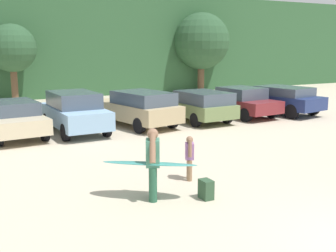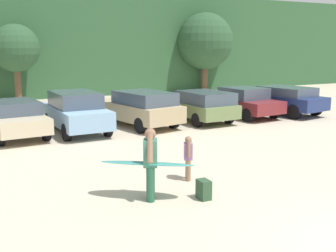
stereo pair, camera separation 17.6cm
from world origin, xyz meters
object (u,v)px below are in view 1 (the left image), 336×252
(parked_car_tan, at_px, (138,107))
(person_adult, at_px, (153,160))
(parked_car_champagne, at_px, (12,118))
(backpack_dropped, at_px, (206,189))
(parked_car_sky_blue, at_px, (75,111))
(person_child, at_px, (189,155))
(surfboard_teal, at_px, (149,164))
(parked_car_olive_green, at_px, (196,105))
(parked_car_navy, at_px, (279,98))
(parked_car_maroon, at_px, (240,101))

(parked_car_tan, xyz_separation_m, person_adult, (-3.20, -8.33, 0.11))
(parked_car_champagne, relative_size, backpack_dropped, 9.95)
(parked_car_sky_blue, relative_size, person_adult, 2.55)
(parked_car_sky_blue, bearing_deg, parked_car_champagne, 81.75)
(person_adult, distance_m, person_child, 1.71)
(parked_car_sky_blue, xyz_separation_m, person_adult, (-0.41, -8.28, 0.07))
(parked_car_sky_blue, xyz_separation_m, surfboard_teal, (-0.45, -8.16, -0.04))
(parked_car_olive_green, xyz_separation_m, parked_car_navy, (4.96, -0.14, 0.03))
(parked_car_champagne, bearing_deg, person_adult, -172.78)
(parked_car_maroon, xyz_separation_m, person_adult, (-8.76, -8.41, 0.18))
(surfboard_teal, bearing_deg, parked_car_maroon, -101.19)
(person_adult, relative_size, backpack_dropped, 3.68)
(parked_car_olive_green, height_order, backpack_dropped, parked_car_olive_green)
(parked_car_champagne, height_order, parked_car_olive_green, parked_car_olive_green)
(person_child, bearing_deg, person_adult, 56.41)
(parked_car_navy, xyz_separation_m, person_child, (-9.62, -7.31, -0.13))
(parked_car_navy, relative_size, person_child, 4.16)
(parked_car_sky_blue, bearing_deg, parked_car_olive_green, -91.86)
(parked_car_champagne, distance_m, surfboard_teal, 8.63)
(parked_car_tan, height_order, person_child, parked_car_tan)
(parked_car_tan, bearing_deg, parked_car_navy, -103.07)
(parked_car_champagne, height_order, person_adult, person_adult)
(parked_car_sky_blue, relative_size, parked_car_olive_green, 0.89)
(person_adult, height_order, surfboard_teal, person_adult)
(parked_car_champagne, relative_size, parked_car_olive_green, 0.95)
(parked_car_maroon, bearing_deg, backpack_dropped, 133.53)
(parked_car_sky_blue, distance_m, parked_car_olive_green, 5.71)
(parked_car_navy, bearing_deg, parked_car_tan, 78.31)
(person_adult, height_order, person_child, person_adult)
(parked_car_maroon, distance_m, person_child, 10.51)
(parked_car_champagne, height_order, parked_car_sky_blue, parked_car_sky_blue)
(person_child, bearing_deg, parked_car_maroon, -108.23)
(parked_car_champagne, distance_m, parked_car_maroon, 10.71)
(backpack_dropped, bearing_deg, parked_car_maroon, 49.35)
(parked_car_olive_green, xyz_separation_m, surfboard_teal, (-6.15, -8.19, 0.06))
(person_adult, bearing_deg, parked_car_maroon, -110.34)
(parked_car_navy, height_order, person_child, parked_car_navy)
(parked_car_tan, bearing_deg, parked_car_olive_green, -102.38)
(parked_car_maroon, distance_m, backpack_dropped, 11.79)
(parked_car_navy, relative_size, person_adult, 2.93)
(parked_car_sky_blue, relative_size, surfboard_teal, 1.98)
(parked_car_tan, height_order, parked_car_maroon, parked_car_tan)
(parked_car_sky_blue, relative_size, backpack_dropped, 9.39)
(parked_car_sky_blue, height_order, person_child, parked_car_sky_blue)
(parked_car_sky_blue, distance_m, surfboard_teal, 8.17)
(parked_car_maroon, height_order, person_child, parked_car_maroon)
(parked_car_navy, distance_m, person_child, 12.09)
(parked_car_champagne, relative_size, parked_car_sky_blue, 1.06)
(parked_car_sky_blue, height_order, parked_car_maroon, parked_car_sky_blue)
(parked_car_tan, distance_m, person_child, 7.68)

